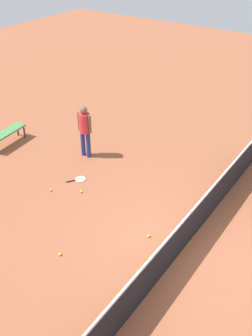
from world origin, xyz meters
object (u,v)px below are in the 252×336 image
object	(u,v)px
tennis_racket_near_player	(79,179)
tennis_ball_midcourt	(149,236)
tennis_ball_stray_left	(60,254)
courtside_bench	(7,133)
player_near_side	(85,127)
tennis_ball_by_net	(81,192)
tennis_ball_near_player	(51,190)

from	to	relation	value
tennis_racket_near_player	tennis_ball_midcourt	bearing A→B (deg)	72.59
tennis_ball_stray_left	courtside_bench	world-z (taller)	courtside_bench
player_near_side	tennis_ball_by_net	size ratio (longest dim) A/B	25.76
player_near_side	tennis_ball_midcourt	distance (m)	4.33
courtside_bench	tennis_ball_midcourt	bearing A→B (deg)	79.35
player_near_side	tennis_ball_near_player	xyz separation A→B (m)	(2.06, 0.41, -0.98)
player_near_side	tennis_ball_stray_left	size ratio (longest dim) A/B	25.76
player_near_side	tennis_ball_by_net	distance (m)	2.23
tennis_racket_near_player	tennis_ball_stray_left	bearing A→B (deg)	31.92
player_near_side	courtside_bench	size ratio (longest dim) A/B	1.11
tennis_ball_by_net	tennis_ball_stray_left	distance (m)	2.42
player_near_side	courtside_bench	distance (m)	2.85
tennis_ball_near_player	tennis_ball_midcourt	xyz separation A→B (m)	(0.04, 3.25, 0.00)
tennis_ball_near_player	courtside_bench	distance (m)	3.26
player_near_side	tennis_ball_midcourt	bearing A→B (deg)	60.09
courtside_bench	player_near_side	bearing A→B (deg)	109.32
tennis_ball_near_player	tennis_ball_stray_left	bearing A→B (deg)	48.36
tennis_ball_midcourt	tennis_ball_by_net	bearing A→B (deg)	-100.59
player_near_side	courtside_bench	bearing A→B (deg)	-70.68
tennis_racket_near_player	tennis_ball_midcourt	size ratio (longest dim) A/B	8.77
tennis_ball_by_net	tennis_ball_midcourt	distance (m)	2.54
tennis_racket_near_player	tennis_ball_near_player	world-z (taller)	tennis_ball_near_player
tennis_racket_near_player	tennis_ball_near_player	bearing A→B (deg)	-18.61
player_near_side	tennis_ball_stray_left	distance (m)	4.52
tennis_ball_by_net	tennis_racket_near_player	bearing A→B (deg)	-135.51
tennis_ball_midcourt	tennis_racket_near_player	bearing A→B (deg)	-107.41
tennis_racket_near_player	player_near_side	bearing A→B (deg)	-149.13
tennis_racket_near_player	courtside_bench	bearing A→B (deg)	-94.39
tennis_ball_near_player	tennis_ball_midcourt	bearing A→B (deg)	89.32
tennis_ball_near_player	tennis_ball_stray_left	size ratio (longest dim) A/B	1.00
tennis_ball_near_player	tennis_ball_by_net	bearing A→B (deg)	119.85
tennis_ball_midcourt	courtside_bench	world-z (taller)	courtside_bench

